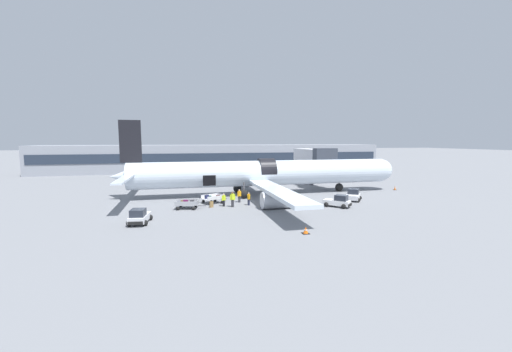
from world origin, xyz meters
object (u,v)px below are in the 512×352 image
at_px(baggage_tug_mid, 353,196).
at_px(ground_crew_driver, 233,199).
at_px(ground_crew_loader_b, 239,196).
at_px(baggage_tug_rear, 139,217).
at_px(ground_crew_supervisor, 224,200).
at_px(suitcase_on_tarmac_upright, 211,204).
at_px(ground_crew_loader_a, 249,199).
at_px(baggage_cart_queued, 187,204).
at_px(airplane, 263,174).
at_px(baggage_tug_lead, 338,202).
at_px(baggage_cart_loading, 213,199).

distance_m(baggage_tug_mid, ground_crew_driver, 16.00).
bearing_deg(ground_crew_loader_b, baggage_tug_rear, -144.74).
bearing_deg(ground_crew_supervisor, suitcase_on_tarmac_upright, -169.19).
bearing_deg(baggage_tug_rear, ground_crew_loader_a, 26.07).
bearing_deg(baggage_tug_mid, ground_crew_supervisor, 178.90).
xyz_separation_m(ground_crew_driver, ground_crew_supervisor, (-0.96, 0.63, -0.15)).
height_order(baggage_cart_queued, ground_crew_loader_b, ground_crew_loader_b).
bearing_deg(baggage_tug_mid, baggage_tug_rear, -167.83).
xyz_separation_m(ground_crew_supervisor, suitcase_on_tarmac_upright, (-1.50, -0.29, -0.43)).
bearing_deg(ground_crew_loader_b, baggage_cart_queued, -161.50).
bearing_deg(baggage_cart_queued, airplane, 33.45).
height_order(baggage_tug_lead, baggage_cart_queued, baggage_tug_lead).
height_order(baggage_cart_queued, suitcase_on_tarmac_upright, baggage_cart_queued).
height_order(ground_crew_loader_b, ground_crew_driver, ground_crew_driver).
bearing_deg(baggage_cart_queued, baggage_tug_lead, -10.92).
relative_size(baggage_cart_loading, ground_crew_supervisor, 2.22).
relative_size(baggage_tug_lead, ground_crew_driver, 1.71).
relative_size(baggage_tug_rear, ground_crew_supervisor, 2.18).
bearing_deg(ground_crew_driver, baggage_cart_queued, 175.67).
relative_size(baggage_cart_queued, ground_crew_loader_b, 2.12).
xyz_separation_m(baggage_tug_rear, suitcase_on_tarmac_upright, (7.32, 5.60, -0.27)).
distance_m(ground_crew_loader_a, ground_crew_loader_b, 2.17).
xyz_separation_m(baggage_tug_lead, suitcase_on_tarmac_upright, (-14.54, 3.28, -0.26)).
relative_size(baggage_tug_rear, baggage_cart_loading, 0.98).
distance_m(airplane, ground_crew_supervisor, 9.87).
height_order(baggage_tug_mid, baggage_tug_rear, baggage_tug_mid).
bearing_deg(baggage_tug_lead, suitcase_on_tarmac_upright, 167.27).
bearing_deg(baggage_tug_mid, ground_crew_loader_b, 171.21).
distance_m(baggage_tug_mid, ground_crew_supervisor, 16.95).
bearing_deg(baggage_tug_mid, suitcase_on_tarmac_upright, 179.88).
bearing_deg(baggage_tug_lead, airplane, 121.27).
distance_m(baggage_cart_queued, ground_crew_loader_a, 7.30).
relative_size(baggage_tug_lead, baggage_tug_mid, 0.99).
bearing_deg(suitcase_on_tarmac_upright, baggage_cart_queued, 178.88).
xyz_separation_m(baggage_cart_loading, baggage_cart_queued, (-3.20, -2.44, -0.03)).
bearing_deg(ground_crew_supervisor, ground_crew_driver, -33.35).
relative_size(airplane, baggage_tug_rear, 12.43).
bearing_deg(ground_crew_loader_b, ground_crew_driver, -116.70).
bearing_deg(baggage_tug_mid, ground_crew_loader_a, 179.01).
bearing_deg(ground_crew_loader_b, airplane, 48.88).
xyz_separation_m(baggage_tug_rear, ground_crew_loader_b, (11.08, 7.83, 0.24)).
height_order(ground_crew_loader_a, ground_crew_loader_b, ground_crew_loader_b).
distance_m(ground_crew_supervisor, suitcase_on_tarmac_upright, 1.59).
xyz_separation_m(ground_crew_loader_a, ground_crew_supervisor, (-3.03, 0.08, -0.01)).
bearing_deg(suitcase_on_tarmac_upright, baggage_tug_rear, -142.61).
distance_m(baggage_tug_rear, baggage_cart_queued, 7.26).
height_order(baggage_tug_mid, ground_crew_driver, ground_crew_driver).
bearing_deg(ground_crew_driver, ground_crew_supervisor, 146.65).
height_order(baggage_tug_lead, baggage_cart_loading, baggage_tug_lead).
bearing_deg(baggage_tug_lead, ground_crew_loader_a, 160.79).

